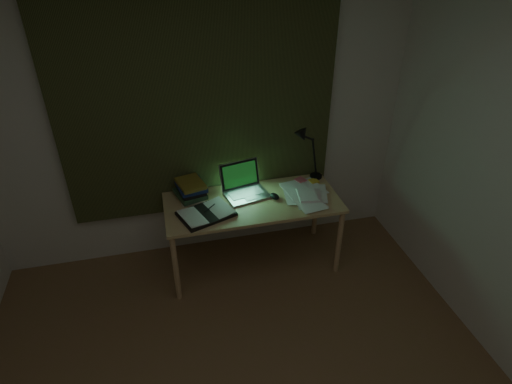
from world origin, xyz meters
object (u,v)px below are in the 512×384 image
open_textbook (206,213)px  book_stack (191,189)px  loose_papers (301,195)px  desk_lamp (318,148)px  desk (253,233)px  laptop (247,183)px

open_textbook → book_stack: book_stack is taller
loose_papers → desk_lamp: (0.24, 0.27, 0.28)m
desk → loose_papers: size_ratio=3.96×
laptop → loose_papers: size_ratio=1.08×
desk_lamp → open_textbook: bearing=-175.5°
book_stack → loose_papers: 0.91m
laptop → book_stack: laptop is taller
book_stack → loose_papers: book_stack is taller
open_textbook → book_stack: bearing=86.9°
loose_papers → book_stack: bearing=168.3°
laptop → open_textbook: size_ratio=0.97×
desk → book_stack: book_stack is taller
book_stack → desk_lamp: desk_lamp is taller
open_textbook → book_stack: 0.29m
open_textbook → desk_lamp: 1.14m
laptop → desk: bearing=-87.6°
desk → open_textbook: (-0.40, -0.11, 0.35)m
book_stack → desk: bearing=-19.2°
desk → open_textbook: size_ratio=3.56×
desk → open_textbook: open_textbook is taller
desk → laptop: laptop is taller
desk_lamp → laptop: bearing=179.0°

